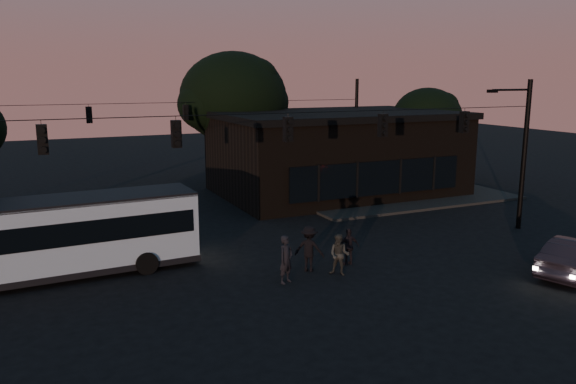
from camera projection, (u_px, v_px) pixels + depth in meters
name	position (u px, v px, depth m)	size (l,w,h in m)	color
ground	(335.00, 295.00, 19.87)	(120.00, 120.00, 0.00)	black
sidewalk_far_right	(389.00, 193.00, 37.23)	(14.00, 10.00, 0.15)	black
building	(336.00, 152.00, 37.24)	(15.40, 10.41, 5.40)	black
tree_behind	(233.00, 98.00, 39.86)	(7.60, 7.60, 9.43)	black
tree_right	(427.00, 117.00, 42.34)	(5.20, 5.20, 6.86)	black
signal_rig_near	(288.00, 157.00, 22.55)	(26.24, 0.30, 7.50)	black
signal_rig_far	(186.00, 130.00, 36.84)	(26.24, 0.30, 7.50)	black
bus	(52.00, 234.00, 21.30)	(11.00, 3.05, 3.07)	#A2B9CE
pedestrian_a	(286.00, 259.00, 20.94)	(0.67, 0.44, 1.83)	black
pedestrian_b	(339.00, 255.00, 21.78)	(0.80, 0.62, 1.64)	#2C2D29
pedestrian_c	(349.00, 247.00, 22.98)	(0.91, 0.38, 1.55)	black
pedestrian_d	(309.00, 249.00, 22.22)	(1.20, 0.69, 1.85)	black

